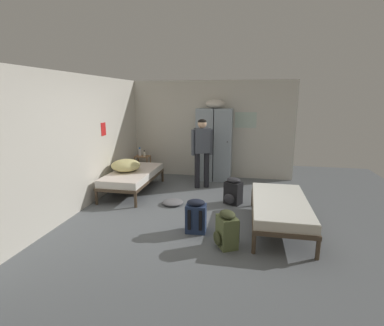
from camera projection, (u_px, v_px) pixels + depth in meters
ground_plane at (189, 217)px, 5.27m from camera, size 9.19×9.19×0.00m
room_backdrop at (146, 137)px, 6.41m from camera, size 4.33×5.81×2.56m
locker_bank at (214, 143)px, 7.51m from camera, size 0.90×0.55×2.07m
shelf_unit at (143, 164)px, 7.93m from camera, size 0.38×0.30×0.57m
bed_right at (280, 206)px, 4.79m from camera, size 0.90×1.90×0.49m
bed_left_rear at (133, 176)px, 6.63m from camera, size 0.90×1.90×0.49m
bedding_heap at (126, 165)px, 6.57m from camera, size 0.65×0.67×0.27m
person_traveler at (202, 147)px, 6.81m from camera, size 0.48×0.33×1.64m
water_bottle at (140, 152)px, 7.89m from camera, size 0.07×0.07×0.23m
lotion_bottle at (144, 154)px, 7.81m from camera, size 0.06×0.06×0.16m
backpack_navy at (196, 216)px, 4.68m from camera, size 0.33×0.35×0.55m
backpack_olive at (226, 230)px, 4.20m from camera, size 0.41×0.39×0.55m
backpack_black at (233, 192)px, 5.90m from camera, size 0.39×0.41×0.55m
clothes_pile_grey at (173, 202)px, 5.91m from camera, size 0.43×0.42×0.09m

